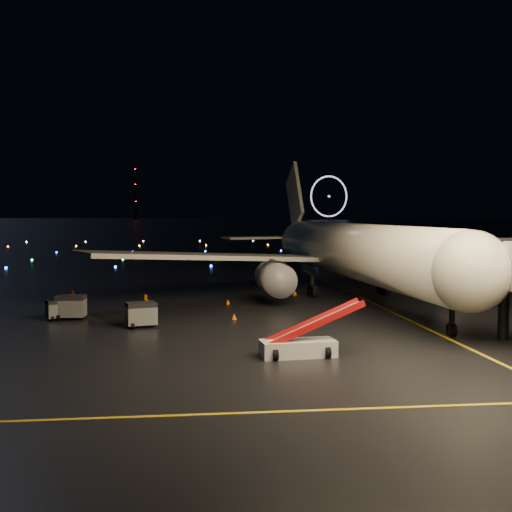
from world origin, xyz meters
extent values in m
plane|color=black|center=(0.00, 300.00, 0.00)|extent=(2000.00, 2000.00, 0.00)
cube|color=gold|center=(12.00, 15.00, 0.01)|extent=(0.25, 80.00, 0.02)
cube|color=gold|center=(-5.00, -10.00, 0.01)|extent=(60.00, 0.25, 0.02)
imported|color=#FFA019|center=(-8.19, 14.80, 0.93)|extent=(1.07, 1.11, 1.86)
cone|color=#FC6605|center=(-1.35, 13.20, 0.24)|extent=(0.55, 0.55, 0.47)
cone|color=#FC6605|center=(5.89, 27.16, 0.26)|extent=(0.52, 0.52, 0.52)
cone|color=#FC6605|center=(-1.23, 21.60, 0.22)|extent=(0.40, 0.40, 0.45)
cone|color=#FC6605|center=(-16.41, 30.69, 0.26)|extent=(0.49, 0.49, 0.51)
cylinder|color=black|center=(-60.00, 740.00, 32.00)|extent=(1.80, 1.80, 64.00)
cube|color=gray|center=(-8.27, 10.73, 0.90)|extent=(2.41, 1.95, 1.79)
cube|color=gray|center=(-13.92, 14.88, 0.93)|extent=(2.27, 1.66, 1.85)
cube|color=gray|center=(-14.83, 14.84, 0.77)|extent=(2.16, 1.89, 1.53)
camera|label=1|loc=(-5.28, -35.77, 8.24)|focal=45.00mm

